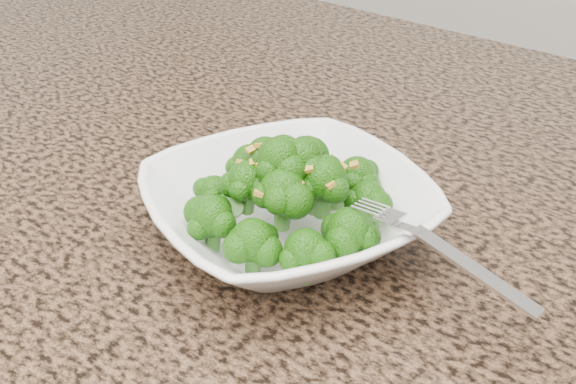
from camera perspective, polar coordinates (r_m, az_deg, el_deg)
The scene contains 5 objects.
granite_counter at distance 0.81m, azimuth -3.49°, elevation 2.16°, with size 1.64×1.04×0.03m, color brown.
bowl at distance 0.64m, azimuth 0.00°, elevation -1.56°, with size 0.24×0.24×0.06m, color white.
broccoli_pile at distance 0.61m, azimuth 0.00°, elevation 3.51°, with size 0.21×0.21×0.07m, color #20610B, non-canonical shape.
garlic_topping at distance 0.59m, azimuth 0.00°, elevation 6.69°, with size 0.13×0.13×0.01m, color #BA902D, non-canonical shape.
fork at distance 0.56m, azimuth 9.73°, elevation -3.06°, with size 0.18×0.03×0.01m, color silver, non-canonical shape.
Camera 1 is at (0.49, -0.21, 1.27)m, focal length 45.00 mm.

